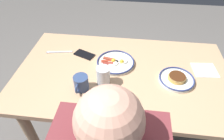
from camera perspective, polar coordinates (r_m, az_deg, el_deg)
name	(u,v)px	position (r m, az deg, el deg)	size (l,w,h in m)	color
ground_plane	(120,133)	(1.85, 2.31, -18.05)	(6.00, 6.00, 0.00)	#615D59
dining_table	(122,84)	(1.34, 3.04, -4.10)	(1.39, 0.81, 0.75)	tan
plate_near_main	(116,62)	(1.31, 1.07, 2.32)	(0.26, 0.26, 0.04)	silver
plate_center_pancakes	(177,79)	(1.25, 18.50, -2.46)	(0.22, 0.22, 0.04)	white
coffee_mug	(81,83)	(1.13, -9.12, -3.80)	(0.09, 0.12, 0.09)	#334772
drinking_glass	(103,77)	(1.15, -2.59, -1.93)	(0.08, 0.08, 0.12)	silver
cell_phone	(84,55)	(1.41, -8.13, 4.54)	(0.14, 0.07, 0.01)	black
paper_napkin	(205,70)	(1.41, 25.64, -0.02)	(0.15, 0.14, 0.00)	white
fork_near	(59,52)	(1.47, -15.29, 5.15)	(0.19, 0.05, 0.01)	silver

